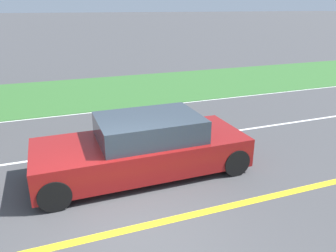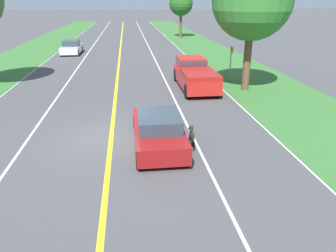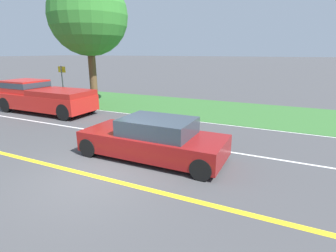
{
  "view_description": "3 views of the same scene",
  "coord_description": "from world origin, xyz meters",
  "px_view_note": "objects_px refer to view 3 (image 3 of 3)",
  "views": [
    {
      "loc": [
        -4.66,
        1.06,
        3.67
      ],
      "look_at": [
        2.29,
        -1.56,
        0.93
      ],
      "focal_mm": 35.0,
      "sensor_mm": 36.0,
      "label": 1
    },
    {
      "loc": [
        0.86,
        -12.99,
        5.53
      ],
      "look_at": [
        2.28,
        -1.31,
        0.97
      ],
      "focal_mm": 35.0,
      "sensor_mm": 36.0,
      "label": 2
    },
    {
      "loc": [
        -5.2,
        -4.73,
        3.4
      ],
      "look_at": [
        2.6,
        -1.04,
        0.94
      ],
      "focal_mm": 28.0,
      "sensor_mm": 36.0,
      "label": 3
    }
  ],
  "objects_px": {
    "pickup_truck": "(43,96)",
    "street_sign": "(62,79)",
    "dog": "(182,133)",
    "roadside_tree_right_near": "(88,16)",
    "ego_car": "(154,139)"
  },
  "relations": [
    {
      "from": "ego_car",
      "to": "dog",
      "type": "relative_size",
      "value": 4.43
    },
    {
      "from": "pickup_truck",
      "to": "street_sign",
      "type": "distance_m",
      "value": 3.28
    },
    {
      "from": "pickup_truck",
      "to": "street_sign",
      "type": "height_order",
      "value": "street_sign"
    },
    {
      "from": "ego_car",
      "to": "street_sign",
      "type": "bearing_deg",
      "value": 59.45
    },
    {
      "from": "ego_car",
      "to": "street_sign",
      "type": "distance_m",
      "value": 12.14
    },
    {
      "from": "roadside_tree_right_near",
      "to": "ego_car",
      "type": "bearing_deg",
      "value": -128.93
    },
    {
      "from": "ego_car",
      "to": "roadside_tree_right_near",
      "type": "relative_size",
      "value": 0.6
    },
    {
      "from": "dog",
      "to": "roadside_tree_right_near",
      "type": "xyz_separation_m",
      "value": [
        5.16,
        8.44,
        4.97
      ]
    },
    {
      "from": "ego_car",
      "to": "roadside_tree_right_near",
      "type": "xyz_separation_m",
      "value": [
        6.43,
        7.96,
        4.87
      ]
    },
    {
      "from": "ego_car",
      "to": "dog",
      "type": "height_order",
      "value": "ego_car"
    },
    {
      "from": "pickup_truck",
      "to": "dog",
      "type": "bearing_deg",
      "value": -101.93
    },
    {
      "from": "pickup_truck",
      "to": "ego_car",
      "type": "bearing_deg",
      "value": -109.99
    },
    {
      "from": "pickup_truck",
      "to": "roadside_tree_right_near",
      "type": "height_order",
      "value": "roadside_tree_right_near"
    },
    {
      "from": "street_sign",
      "to": "dog",
      "type": "bearing_deg",
      "value": -114.11
    },
    {
      "from": "roadside_tree_right_near",
      "to": "pickup_truck",
      "type": "bearing_deg",
      "value": 161.96
    }
  ]
}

